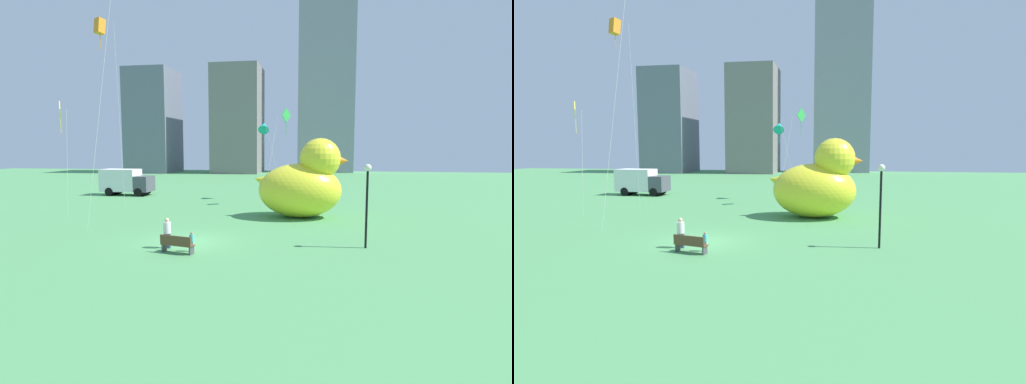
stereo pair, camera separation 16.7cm
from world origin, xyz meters
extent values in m
plane|color=#4D9356|center=(0.00, 0.00, 0.00)|extent=(140.00, 140.00, 0.00)
cube|color=brown|center=(0.16, -2.30, 0.42)|extent=(1.81, 0.86, 0.06)
cube|color=brown|center=(0.11, -2.49, 0.68)|extent=(1.72, 0.48, 0.45)
cube|color=#47474C|center=(-0.62, -2.11, 0.20)|extent=(0.17, 0.38, 0.39)
cube|color=#47474C|center=(0.93, -2.49, 0.20)|extent=(0.17, 0.38, 0.39)
cylinder|color=#38476B|center=(-0.82, -1.45, 0.39)|extent=(0.18, 0.18, 0.78)
cylinder|color=#38476B|center=(-0.62, -1.45, 0.39)|extent=(0.18, 0.18, 0.78)
cylinder|color=white|center=(-0.72, -1.45, 1.07)|extent=(0.39, 0.39, 0.58)
sphere|color=#D8AD8C|center=(-0.72, -1.45, 1.47)|extent=(0.23, 0.23, 0.23)
cylinder|color=silver|center=(0.70, -1.93, 0.25)|extent=(0.11, 0.11, 0.49)
cylinder|color=silver|center=(0.83, -1.93, 0.25)|extent=(0.11, 0.11, 0.49)
cylinder|color=#4CBFC6|center=(0.76, -1.93, 0.67)|extent=(0.25, 0.25, 0.37)
sphere|color=#A87C5B|center=(0.76, -1.93, 0.93)|extent=(0.14, 0.14, 0.14)
ellipsoid|color=yellow|center=(5.57, 9.03, 2.01)|extent=(6.17, 4.56, 4.03)
sphere|color=yellow|center=(7.04, 9.03, 4.39)|extent=(3.01, 3.01, 3.01)
cone|color=orange|center=(8.40, 9.03, 4.24)|extent=(1.35, 1.35, 1.35)
cone|color=yellow|center=(2.88, 9.03, 2.68)|extent=(1.84, 1.61, 1.94)
cylinder|color=black|center=(9.47, 0.19, 2.01)|extent=(0.12, 0.12, 4.03)
sphere|color=#EAEACC|center=(9.47, 0.19, 4.18)|extent=(0.37, 0.37, 0.37)
cube|color=white|center=(-14.61, 20.19, 1.65)|extent=(4.02, 2.39, 2.40)
cube|color=#4C4C56|center=(-11.85, 20.13, 1.29)|extent=(1.59, 2.33, 1.68)
cylinder|color=black|center=(-12.05, 20.13, 0.45)|extent=(0.95, 2.42, 0.90)
cylinder|color=black|center=(-15.42, 20.21, 0.45)|extent=(0.95, 2.42, 0.90)
cube|color=slate|center=(-28.00, 60.72, 10.64)|extent=(9.15, 10.61, 21.29)
cube|color=gray|center=(-10.00, 61.82, 10.83)|extent=(9.60, 10.47, 21.66)
cube|color=gray|center=(8.00, 67.70, 20.20)|extent=(11.54, 7.43, 40.40)
cylinder|color=silver|center=(2.54, 15.58, 4.03)|extent=(1.00, 2.97, 8.06)
cube|color=green|center=(4.01, 15.10, 8.05)|extent=(0.74, 1.10, 1.27)
cylinder|color=green|center=(4.01, 15.10, 7.15)|extent=(0.04, 0.04, 1.60)
cylinder|color=silver|center=(2.65, 18.51, 3.65)|extent=(1.57, 2.48, 7.31)
cone|color=teal|center=(1.42, 19.28, 7.30)|extent=(1.14, 1.58, 1.55)
cylinder|color=teal|center=(1.42, 19.28, 6.40)|extent=(0.04, 0.04, 1.60)
cylinder|color=silver|center=(-11.66, 6.56, 3.98)|extent=(0.60, 0.37, 7.95)
cube|color=yellow|center=(-11.84, 6.28, 7.95)|extent=(0.77, 1.08, 1.27)
cylinder|color=yellow|center=(-11.84, 6.28, 7.05)|extent=(0.04, 0.04, 1.60)
cylinder|color=silver|center=(-6.44, 3.19, 10.63)|extent=(2.09, 2.15, 21.27)
cylinder|color=silver|center=(-8.37, 8.55, 7.13)|extent=(0.80, 2.26, 14.27)
cube|color=orange|center=(-9.49, 8.16, 14.26)|extent=(0.83, 0.94, 1.19)
cylinder|color=orange|center=(-9.49, 8.16, 13.36)|extent=(0.04, 0.04, 1.60)
camera|label=1|loc=(7.09, -20.92, 5.19)|focal=28.21mm
camera|label=2|loc=(7.25, -20.89, 5.19)|focal=28.21mm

